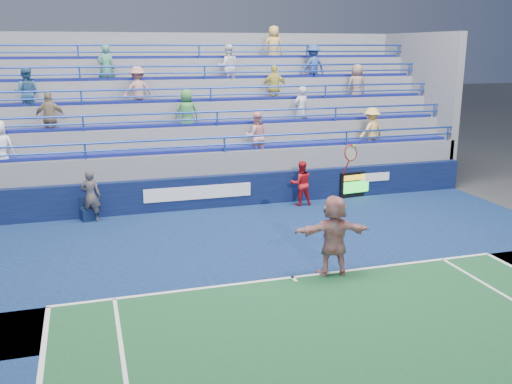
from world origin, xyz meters
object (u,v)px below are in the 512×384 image
object	(u,v)px
ball_girl	(301,183)
serve_speed_board	(356,184)
judge_chair	(88,213)
line_judge	(91,196)
tennis_player	(334,235)

from	to	relation	value
ball_girl	serve_speed_board	bearing A→B (deg)	-164.39
judge_chair	line_judge	size ratio (longest dim) A/B	0.44
tennis_player	ball_girl	bearing A→B (deg)	76.10
serve_speed_board	line_judge	distance (m)	9.24
line_judge	serve_speed_board	bearing A→B (deg)	-159.76
tennis_player	ball_girl	world-z (taller)	tennis_player
serve_speed_board	tennis_player	distance (m)	7.47
serve_speed_board	line_judge	bearing A→B (deg)	-177.86
serve_speed_board	judge_chair	distance (m)	9.37
judge_chair	ball_girl	distance (m)	7.07
tennis_player	line_judge	size ratio (longest dim) A/B	1.91
judge_chair	ball_girl	size ratio (longest dim) A/B	0.47
judge_chair	tennis_player	distance (m)	8.38
line_judge	ball_girl	world-z (taller)	line_judge
serve_speed_board	judge_chair	xyz separation A→B (m)	(-9.36, -0.20, -0.24)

